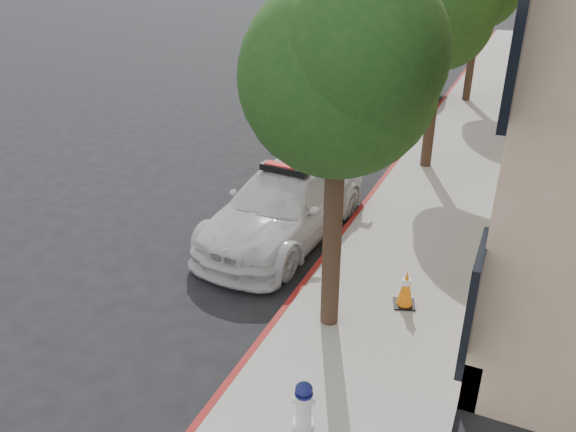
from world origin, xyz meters
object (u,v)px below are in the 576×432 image
(fire_hydrant, at_px, (304,406))
(traffic_cone, at_px, (406,288))
(police_car, at_px, (285,204))
(parked_car_far, at_px, (413,87))
(parked_car_mid, at_px, (382,98))

(fire_hydrant, bearing_deg, traffic_cone, 65.10)
(police_car, xyz_separation_m, parked_car_far, (0.09, 12.22, -0.06))
(fire_hydrant, distance_m, traffic_cone, 3.33)
(police_car, height_order, parked_car_mid, police_car)
(parked_car_mid, relative_size, fire_hydrant, 6.22)
(police_car, bearing_deg, fire_hydrant, -59.48)
(police_car, xyz_separation_m, traffic_cone, (3.12, -1.81, -0.26))
(police_car, distance_m, fire_hydrant, 5.70)
(police_car, relative_size, parked_car_mid, 1.18)
(parked_car_mid, xyz_separation_m, traffic_cone, (3.60, -11.54, -0.28))
(fire_hydrant, relative_size, traffic_cone, 1.04)
(parked_car_mid, xyz_separation_m, parked_car_far, (0.57, 2.50, -0.07))
(parked_car_far, xyz_separation_m, fire_hydrant, (2.46, -17.31, -0.20))
(parked_car_mid, height_order, parked_car_far, parked_car_mid)
(police_car, height_order, traffic_cone, police_car)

